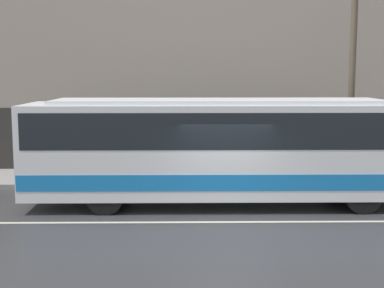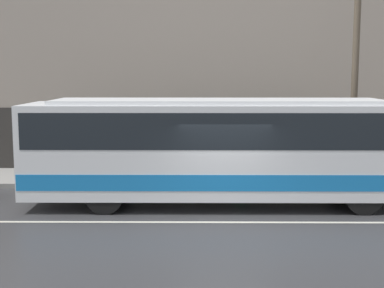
% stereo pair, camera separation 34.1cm
% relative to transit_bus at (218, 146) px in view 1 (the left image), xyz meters
% --- Properties ---
extents(ground_plane, '(60.00, 60.00, 0.00)m').
position_rel_transit_bus_xyz_m(ground_plane, '(0.14, -1.95, -1.75)').
color(ground_plane, '#38383A').
extents(sidewalk, '(60.00, 2.99, 0.17)m').
position_rel_transit_bus_xyz_m(sidewalk, '(0.14, 3.55, -1.66)').
color(sidewalk, gray).
rests_on(sidewalk, ground_plane).
extents(building_facade, '(60.00, 0.35, 10.11)m').
position_rel_transit_bus_xyz_m(building_facade, '(0.14, 5.19, 3.13)').
color(building_facade, gray).
rests_on(building_facade, ground_plane).
extents(lane_stripe, '(54.00, 0.14, 0.01)m').
position_rel_transit_bus_xyz_m(lane_stripe, '(0.14, -1.95, -1.74)').
color(lane_stripe, beige).
rests_on(lane_stripe, ground_plane).
extents(transit_bus, '(11.13, 2.59, 3.10)m').
position_rel_transit_bus_xyz_m(transit_bus, '(0.00, 0.00, 0.00)').
color(transit_bus, white).
rests_on(transit_bus, ground_plane).
extents(utility_pole_near, '(0.23, 0.23, 8.05)m').
position_rel_transit_bus_xyz_m(utility_pole_near, '(4.76, 2.89, 2.44)').
color(utility_pole_near, brown).
rests_on(utility_pole_near, sidewalk).
extents(pedestrian_waiting, '(0.36, 0.36, 1.54)m').
position_rel_transit_bus_xyz_m(pedestrian_waiting, '(1.00, 3.73, -0.87)').
color(pedestrian_waiting, '#1E5933').
rests_on(pedestrian_waiting, sidewalk).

